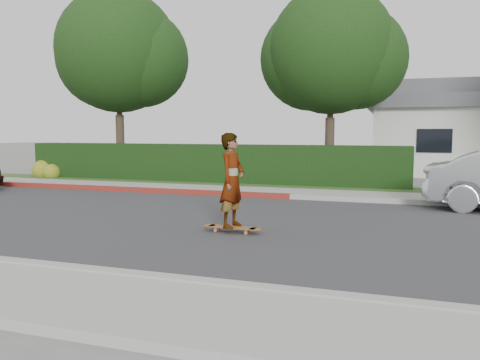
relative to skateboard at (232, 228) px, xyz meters
The scene contains 14 objects.
ground 1.18m from the skateboard, 137.20° to the left, with size 120.00×120.00×0.00m, color slate.
road 1.18m from the skateboard, 137.20° to the left, with size 60.00×8.00×0.01m, color #2D2D30.
curb_near 3.41m from the skateboard, 104.64° to the right, with size 60.00×0.20×0.15m, color #9E9E99.
sidewalk_near 4.29m from the skateboard, 101.60° to the right, with size 60.00×1.60×0.12m, color gray.
curb_far 4.97m from the skateboard, 99.98° to the left, with size 60.00×0.20×0.15m, color #9E9E99.
curb_red_section 7.64m from the skateboard, 140.12° to the left, with size 12.00×0.21×0.15m, color maroon.
sidewalk_far 5.86m from the skateboard, 98.46° to the left, with size 60.00×1.60×0.12m, color gray.
planting_strip 7.45m from the skateboard, 96.65° to the left, with size 60.00×1.60×0.10m, color #2D4C1E.
hedge 8.91m from the skateboard, 115.78° to the left, with size 15.00×1.00×1.50m, color black.
flowering_shrub 13.23m from the skateboard, 145.27° to the left, with size 1.40×1.00×0.90m.
tree_left 13.67m from the skateboard, 131.45° to the left, with size 5.99×5.21×8.00m.
tree_center 11.10m from the skateboard, 86.43° to the left, with size 5.66×4.84×7.44m.
skateboard is the anchor object (origin of this frame).
skateboarder 0.94m from the skateboard, 45.00° to the right, with size 0.67×0.44×1.84m, color white.
Camera 1 is at (3.81, -9.36, 1.99)m, focal length 35.00 mm.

